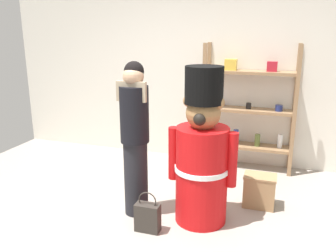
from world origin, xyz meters
name	(u,v)px	position (x,y,z in m)	size (l,w,h in m)	color
ground_plane	(160,231)	(0.00, 0.00, 0.00)	(6.40, 6.40, 0.00)	#9E9389
back_wall	(209,74)	(0.00, 2.20, 1.30)	(6.40, 0.12, 2.60)	silver
merchandise_shelf	(248,108)	(0.62, 1.98, 0.88)	(1.26, 0.35, 1.76)	#93704C
teddy_bear_guard	(202,157)	(0.33, 0.34, 0.70)	(0.71, 0.55, 1.60)	red
person_shopper	(135,136)	(-0.37, 0.27, 0.87)	(0.31, 0.30, 1.63)	black
shopping_bag	(148,217)	(-0.12, -0.03, 0.15)	(0.24, 0.12, 0.42)	#332D28
display_crate	(259,190)	(0.89, 0.84, 0.19)	(0.35, 0.25, 0.37)	#9E7A51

